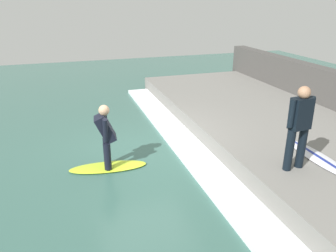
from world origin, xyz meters
TOP-DOWN VIEW (x-y plane):
  - ground_plane at (0.00, 0.00)m, footprint 28.00×28.00m
  - concrete_ledge at (3.79, 0.00)m, footprint 4.40×12.29m
  - wave_foam_crest at (1.19, 0.00)m, footprint 0.81×11.67m
  - surfboard_riding at (-0.98, -0.45)m, footprint 1.85×0.75m
  - surfer_riding at (-0.98, -0.45)m, footprint 0.51×0.68m
  - surfer_waiting_near at (2.48, -2.58)m, footprint 0.57×0.28m
  - surfboard_waiting_near at (3.26, -2.40)m, footprint 0.52×1.96m

SIDE VIEW (x-z plane):
  - ground_plane at x=0.00m, z-range 0.00..0.00m
  - surfboard_riding at x=-0.98m, z-range 0.00..0.06m
  - wave_foam_crest at x=1.19m, z-range 0.00..0.12m
  - concrete_ledge at x=3.79m, z-range 0.00..0.53m
  - surfboard_waiting_near at x=3.26m, z-range 0.53..0.59m
  - surfer_riding at x=-0.98m, z-range 0.14..1.64m
  - surfer_waiting_near at x=2.48m, z-range 0.64..2.34m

